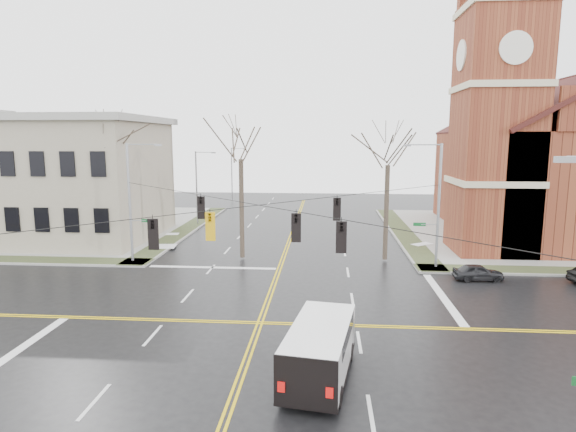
# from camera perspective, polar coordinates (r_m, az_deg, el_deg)

# --- Properties ---
(ground) EXTENTS (120.00, 120.00, 0.00)m
(ground) POSITION_cam_1_polar(r_m,az_deg,el_deg) (25.69, -3.35, -12.53)
(ground) COLOR black
(ground) RESTS_ON ground
(sidewalks) EXTENTS (80.00, 80.00, 0.17)m
(sidewalks) POSITION_cam_1_polar(r_m,az_deg,el_deg) (25.66, -3.35, -12.37)
(sidewalks) COLOR gray
(sidewalks) RESTS_ON ground
(road_markings) EXTENTS (100.00, 100.00, 0.01)m
(road_markings) POSITION_cam_1_polar(r_m,az_deg,el_deg) (25.69, -3.35, -12.52)
(road_markings) COLOR gold
(road_markings) RESTS_ON ground
(church) EXTENTS (24.28, 27.48, 27.50)m
(church) POSITION_cam_1_polar(r_m,az_deg,el_deg) (52.96, 28.59, 6.94)
(church) COLOR maroon
(church) RESTS_ON ground
(civic_building_a) EXTENTS (18.00, 14.00, 11.00)m
(civic_building_a) POSITION_cam_1_polar(r_m,az_deg,el_deg) (50.61, -25.62, 3.77)
(civic_building_a) COLOR gray
(civic_building_a) RESTS_ON ground
(signal_pole_ne) EXTENTS (2.75, 0.22, 9.00)m
(signal_pole_ne) POSITION_cam_1_polar(r_m,az_deg,el_deg) (36.32, 17.17, 1.59)
(signal_pole_ne) COLOR gray
(signal_pole_ne) RESTS_ON ground
(signal_pole_nw) EXTENTS (2.75, 0.22, 9.00)m
(signal_pole_nw) POSITION_cam_1_polar(r_m,az_deg,el_deg) (38.33, -18.02, 1.93)
(signal_pole_nw) COLOR gray
(signal_pole_nw) RESTS_ON ground
(span_wires) EXTENTS (23.02, 23.02, 0.03)m
(span_wires) POSITION_cam_1_polar(r_m,az_deg,el_deg) (24.09, -3.49, 1.30)
(span_wires) COLOR black
(span_wires) RESTS_ON ground
(traffic_signals) EXTENTS (8.21, 8.26, 1.30)m
(traffic_signals) POSITION_cam_1_polar(r_m,az_deg,el_deg) (23.56, -3.69, -0.73)
(traffic_signals) COLOR black
(traffic_signals) RESTS_ON ground
(streetlight_north_a) EXTENTS (2.30, 0.20, 8.00)m
(streetlight_north_a) POSITION_cam_1_polar(r_m,az_deg,el_deg) (53.73, -10.64, 3.67)
(streetlight_north_a) COLOR gray
(streetlight_north_a) RESTS_ON ground
(streetlight_north_b) EXTENTS (2.30, 0.20, 8.00)m
(streetlight_north_b) POSITION_cam_1_polar(r_m,az_deg,el_deg) (73.16, -6.57, 5.20)
(streetlight_north_b) COLOR gray
(streetlight_north_b) RESTS_ON ground
(cargo_van) EXTENTS (3.12, 6.05, 2.20)m
(cargo_van) POSITION_cam_1_polar(r_m,az_deg,el_deg) (20.01, 3.90, -15.03)
(cargo_van) COLOR white
(cargo_van) RESTS_ON ground
(parked_car_a) EXTENTS (3.33, 1.45, 1.12)m
(parked_car_a) POSITION_cam_1_polar(r_m,az_deg,el_deg) (35.12, 21.60, -6.21)
(parked_car_a) COLOR black
(parked_car_a) RESTS_ON ground
(tree_nw_far) EXTENTS (4.00, 4.00, 12.23)m
(tree_nw_far) POSITION_cam_1_polar(r_m,az_deg,el_deg) (41.22, -20.25, 7.73)
(tree_nw_far) COLOR #383023
(tree_nw_far) RESTS_ON ground
(tree_nw_near) EXTENTS (4.00, 4.00, 11.64)m
(tree_nw_near) POSITION_cam_1_polar(r_m,az_deg,el_deg) (37.42, -5.62, 7.51)
(tree_nw_near) COLOR #383023
(tree_nw_near) RESTS_ON ground
(tree_ne) EXTENTS (4.00, 4.00, 11.01)m
(tree_ne) POSITION_cam_1_polar(r_m,az_deg,el_deg) (37.41, 11.77, 6.67)
(tree_ne) COLOR #383023
(tree_ne) RESTS_ON ground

